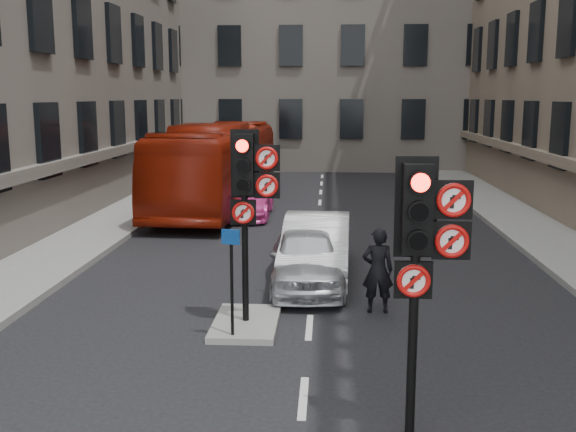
# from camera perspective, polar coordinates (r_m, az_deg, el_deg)

# --- Properties ---
(pavement_left) EXTENTS (3.00, 50.00, 0.16)m
(pavement_left) POSITION_cam_1_polar(r_m,az_deg,el_deg) (20.94, -17.71, -1.94)
(pavement_left) COLOR gray
(pavement_left) RESTS_ON ground
(pavement_right) EXTENTS (3.00, 50.00, 0.16)m
(pavement_right) POSITION_cam_1_polar(r_m,az_deg,el_deg) (20.72, 22.75, -2.38)
(pavement_right) COLOR gray
(pavement_right) RESTS_ON ground
(centre_island) EXTENTS (1.20, 2.00, 0.12)m
(centre_island) POSITION_cam_1_polar(r_m,az_deg,el_deg) (12.90, -3.59, -9.04)
(centre_island) COLOR gray
(centre_island) RESTS_ON ground
(building_far) EXTENTS (30.00, 14.00, 20.00)m
(building_far) POSITION_cam_1_polar(r_m,az_deg,el_deg) (45.44, 3.14, 17.37)
(building_far) COLOR slate
(building_far) RESTS_ON ground
(signal_near) EXTENTS (0.91, 0.40, 3.58)m
(signal_near) POSITION_cam_1_polar(r_m,az_deg,el_deg) (8.34, 11.38, -1.91)
(signal_near) COLOR black
(signal_near) RESTS_ON ground
(signal_far) EXTENTS (0.91, 0.40, 3.58)m
(signal_far) POSITION_cam_1_polar(r_m,az_deg,el_deg) (12.27, -3.33, 2.68)
(signal_far) COLOR black
(signal_far) RESTS_ON centre_island
(car_silver) EXTENTS (1.83, 4.08, 1.36)m
(car_silver) POSITION_cam_1_polar(r_m,az_deg,el_deg) (15.20, 1.54, -3.60)
(car_silver) COLOR #B0B3B9
(car_silver) RESTS_ON ground
(car_white) EXTENTS (1.70, 4.50, 1.47)m
(car_white) POSITION_cam_1_polar(r_m,az_deg,el_deg) (16.14, 2.42, -2.60)
(car_white) COLOR silver
(car_white) RESTS_ON ground
(car_pink) EXTENTS (1.70, 4.09, 1.18)m
(car_pink) POSITION_cam_1_polar(r_m,az_deg,el_deg) (24.21, -3.39, 1.34)
(car_pink) COLOR #EE46A6
(car_pink) RESTS_ON ground
(bus_red) EXTENTS (3.39, 11.84, 3.26)m
(bus_red) POSITION_cam_1_polar(r_m,az_deg,el_deg) (26.03, -5.97, 4.23)
(bus_red) COLOR maroon
(bus_red) RESTS_ON ground
(motorcycle) EXTENTS (0.46, 1.55, 0.93)m
(motorcycle) POSITION_cam_1_polar(r_m,az_deg,el_deg) (16.91, 4.18, -2.96)
(motorcycle) COLOR black
(motorcycle) RESTS_ON ground
(motorcyclist) EXTENTS (0.65, 0.44, 1.73)m
(motorcyclist) POSITION_cam_1_polar(r_m,az_deg,el_deg) (13.57, 7.60, -4.59)
(motorcyclist) COLOR black
(motorcyclist) RESTS_ON ground
(info_sign) EXTENTS (0.33, 0.13, 1.91)m
(info_sign) POSITION_cam_1_polar(r_m,az_deg,el_deg) (11.76, -4.81, -4.35)
(info_sign) COLOR black
(info_sign) RESTS_ON centre_island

